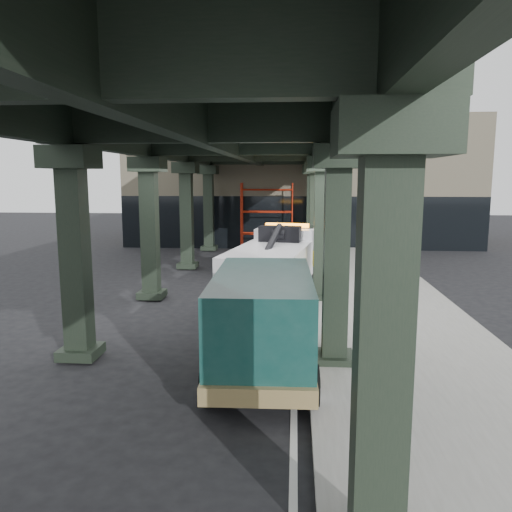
% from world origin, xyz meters
% --- Properties ---
extents(ground, '(90.00, 90.00, 0.00)m').
position_xyz_m(ground, '(0.00, 0.00, 0.00)').
color(ground, black).
rests_on(ground, ground).
extents(sidewalk, '(5.00, 40.00, 0.15)m').
position_xyz_m(sidewalk, '(4.50, 2.00, 0.07)').
color(sidewalk, gray).
rests_on(sidewalk, ground).
extents(lane_stripe, '(0.12, 38.00, 0.01)m').
position_xyz_m(lane_stripe, '(1.70, 2.00, 0.01)').
color(lane_stripe, silver).
rests_on(lane_stripe, ground).
extents(viaduct, '(7.40, 32.00, 6.40)m').
position_xyz_m(viaduct, '(-0.40, 2.00, 5.46)').
color(viaduct, black).
rests_on(viaduct, ground).
extents(building, '(22.00, 10.00, 8.00)m').
position_xyz_m(building, '(2.00, 20.00, 4.00)').
color(building, '#C6B793').
rests_on(building, ground).
extents(scaffolding, '(3.08, 0.88, 4.00)m').
position_xyz_m(scaffolding, '(0.00, 14.64, 2.11)').
color(scaffolding, '#B5230E').
rests_on(scaffolding, ground).
extents(tow_truck, '(3.47, 8.29, 2.64)m').
position_xyz_m(tow_truck, '(1.07, 2.99, 1.29)').
color(tow_truck, black).
rests_on(tow_truck, ground).
extents(towed_van, '(2.39, 5.65, 2.27)m').
position_xyz_m(towed_van, '(1.00, -4.36, 1.22)').
color(towed_van, '#103B37').
rests_on(towed_van, ground).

